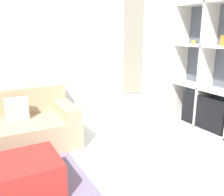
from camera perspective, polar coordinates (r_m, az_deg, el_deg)
wall_back at (r=4.45m, az=-13.87°, el=9.73°), size 6.55×0.11×2.70m
shelving_unit at (r=4.63m, az=23.99°, el=5.45°), size 0.41×2.03×2.22m
couch_main at (r=4.04m, az=-22.15°, el=-6.79°), size 1.90×0.96×0.86m
ottoman at (r=2.98m, az=-19.11°, el=-16.66°), size 0.72×0.66×0.41m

